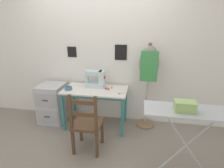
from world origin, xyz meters
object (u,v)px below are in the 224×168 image
object	(u,v)px
fabric_bowl	(68,88)
dress_form	(149,68)
sewing_machine	(96,79)
wooden_chair	(87,124)
storage_box	(185,106)
scissors	(121,94)
thread_spool_mid_table	(108,89)
thread_spool_far_edge	(112,87)
filing_cabinet	(53,103)
thread_spool_near_machine	(106,88)
ironing_board	(191,114)

from	to	relation	value
fabric_bowl	dress_form	xyz separation A→B (m)	(1.31, 0.27, 0.34)
sewing_machine	fabric_bowl	bearing A→B (deg)	-152.50
wooden_chair	storage_box	distance (m)	1.32
scissors	storage_box	world-z (taller)	storage_box
storage_box	dress_form	bearing A→B (deg)	108.13
thread_spool_mid_table	thread_spool_far_edge	bearing A→B (deg)	64.50
thread_spool_far_edge	filing_cabinet	xyz separation A→B (m)	(-1.11, -0.05, -0.37)
storage_box	fabric_bowl	bearing A→B (deg)	153.65
sewing_machine	thread_spool_far_edge	size ratio (longest dim) A/B	8.00
fabric_bowl	filing_cabinet	distance (m)	0.57
dress_form	thread_spool_far_edge	bearing A→B (deg)	-173.12
wooden_chair	storage_box	xyz separation A→B (m)	(1.18, -0.27, 0.51)
sewing_machine	thread_spool_near_machine	xyz separation A→B (m)	(0.19, -0.10, -0.12)
thread_spool_far_edge	dress_form	bearing A→B (deg)	6.88
thread_spool_far_edge	wooden_chair	bearing A→B (deg)	-106.24
thread_spool_near_machine	thread_spool_mid_table	bearing A→B (deg)	-25.91
fabric_bowl	thread_spool_mid_table	bearing A→B (deg)	9.06
scissors	thread_spool_near_machine	xyz separation A→B (m)	(-0.27, 0.15, 0.01)
fabric_bowl	dress_form	world-z (taller)	dress_form
filing_cabinet	storage_box	bearing A→B (deg)	-25.16
scissors	wooden_chair	bearing A→B (deg)	-127.14
thread_spool_far_edge	thread_spool_mid_table	bearing A→B (deg)	-115.50
sewing_machine	storage_box	xyz separation A→B (m)	(1.24, -1.05, 0.09)
thread_spool_near_machine	thread_spool_mid_table	world-z (taller)	thread_spool_mid_table
dress_form	thread_spool_mid_table	bearing A→B (deg)	-165.89
thread_spool_mid_table	thread_spool_far_edge	world-z (taller)	thread_spool_far_edge
dress_form	storage_box	xyz separation A→B (m)	(0.36, -1.10, -0.13)
fabric_bowl	scissors	bearing A→B (deg)	-1.58
thread_spool_mid_table	filing_cabinet	world-z (taller)	thread_spool_mid_table
scissors	ironing_board	world-z (taller)	ironing_board
fabric_bowl	ironing_board	size ratio (longest dim) A/B	0.12
fabric_bowl	wooden_chair	xyz separation A→B (m)	(0.49, -0.55, -0.31)
thread_spool_far_edge	ironing_board	distance (m)	1.44
ironing_board	thread_spool_mid_table	bearing A→B (deg)	140.60
ironing_board	fabric_bowl	bearing A→B (deg)	155.76
storage_box	scissors	bearing A→B (deg)	134.17
sewing_machine	scissors	bearing A→B (deg)	-28.41
scissors	thread_spool_far_edge	world-z (taller)	thread_spool_far_edge
sewing_machine	thread_spool_mid_table	bearing A→B (deg)	-26.80
thread_spool_far_edge	filing_cabinet	distance (m)	1.17
ironing_board	thread_spool_far_edge	bearing A→B (deg)	136.77
wooden_chair	thread_spool_near_machine	bearing A→B (deg)	79.22
thread_spool_mid_table	ironing_board	world-z (taller)	ironing_board
scissors	thread_spool_mid_table	bearing A→B (deg)	149.96
wooden_chair	thread_spool_mid_table	bearing A→B (deg)	75.10
thread_spool_far_edge	storage_box	size ratio (longest dim) A/B	0.20
dress_form	ironing_board	distance (m)	1.18
scissors	thread_spool_near_machine	distance (m)	0.31
sewing_machine	dress_form	world-z (taller)	dress_form
thread_spool_far_edge	wooden_chair	world-z (taller)	wooden_chair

